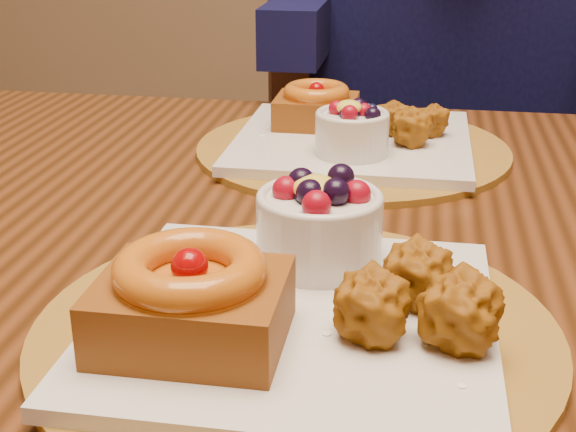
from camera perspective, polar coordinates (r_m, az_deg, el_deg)
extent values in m
cube|color=#321909|center=(0.79, 3.06, -1.64)|extent=(1.60, 0.90, 0.04)
cylinder|color=brown|center=(0.58, 0.54, -8.14)|extent=(0.38, 0.38, 0.01)
cube|color=silver|center=(0.58, 0.54, -7.29)|extent=(0.28, 0.28, 0.01)
cube|color=#511D07|center=(0.53, -6.86, -6.68)|extent=(0.12, 0.10, 0.04)
torus|color=#9E4609|center=(0.52, -7.01, -3.78)|extent=(0.10, 0.10, 0.02)
sphere|color=#7E0203|center=(0.52, -7.02, -3.58)|extent=(0.02, 0.02, 0.02)
sphere|color=#99540B|center=(0.58, 9.13, -4.15)|extent=(0.05, 0.05, 0.05)
sphere|color=#99540B|center=(0.54, 5.91, -6.46)|extent=(0.05, 0.05, 0.05)
sphere|color=#99540B|center=(0.54, 12.12, -6.85)|extent=(0.05, 0.05, 0.05)
cylinder|color=silver|center=(0.64, 2.24, -1.00)|extent=(0.10, 0.10, 0.06)
torus|color=silver|center=(0.63, 2.28, 1.34)|extent=(0.10, 0.10, 0.01)
ellipsoid|color=yellow|center=(0.62, 1.92, 2.04)|extent=(0.04, 0.04, 0.02)
cylinder|color=brown|center=(0.99, 4.60, 4.77)|extent=(0.38, 0.38, 0.01)
cube|color=silver|center=(0.98, 4.62, 5.33)|extent=(0.28, 0.28, 0.01)
cube|color=#511D07|center=(1.02, 2.02, 7.46)|extent=(0.10, 0.08, 0.04)
torus|color=#9E4609|center=(1.01, 2.04, 8.82)|extent=(0.08, 0.08, 0.02)
sphere|color=#7E0203|center=(1.01, 2.04, 8.93)|extent=(0.02, 0.02, 0.02)
sphere|color=#99540B|center=(0.95, 8.71, 6.08)|extent=(0.04, 0.04, 0.04)
sphere|color=#99540B|center=(0.99, 7.39, 6.86)|extent=(0.04, 0.04, 0.04)
sphere|color=#99540B|center=(0.99, 10.17, 6.69)|extent=(0.04, 0.04, 0.04)
cylinder|color=silver|center=(0.91, 4.56, 5.81)|extent=(0.08, 0.08, 0.05)
torus|color=silver|center=(0.90, 4.61, 7.22)|extent=(0.08, 0.08, 0.01)
ellipsoid|color=yellow|center=(0.90, 4.37, 7.72)|extent=(0.03, 0.03, 0.02)
cube|color=black|center=(1.63, 8.08, 0.61)|extent=(0.59, 0.59, 0.04)
cylinder|color=black|center=(1.52, 3.27, -11.17)|extent=(0.04, 0.04, 0.44)
cylinder|color=black|center=(1.65, 16.44, -9.01)|extent=(0.04, 0.04, 0.44)
cylinder|color=black|center=(1.84, -0.17, -4.68)|extent=(0.04, 0.04, 0.44)
cylinder|color=black|center=(1.96, 10.99, -3.40)|extent=(0.04, 0.04, 0.44)
cube|color=black|center=(1.74, 6.07, 10.26)|extent=(0.43, 0.20, 0.47)
cube|color=black|center=(1.43, 11.74, 14.56)|extent=(0.46, 0.24, 0.66)
cube|color=black|center=(1.32, 1.08, 13.48)|extent=(0.09, 0.33, 0.09)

